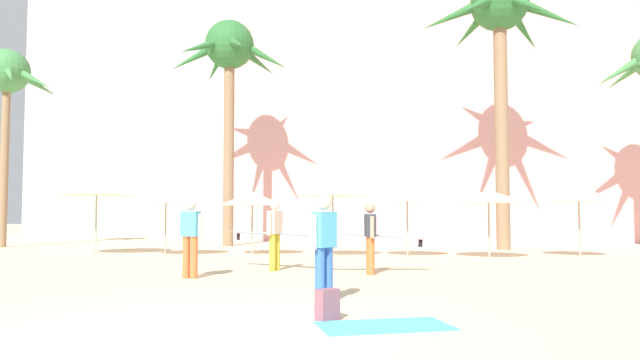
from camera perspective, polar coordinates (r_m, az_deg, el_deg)
ground at (r=7.10m, az=-13.52°, el=-14.84°), size 120.00×120.00×0.00m
hotel_pink at (r=34.64m, az=14.78°, el=10.41°), size 25.18×9.30×19.05m
hotel_tower_gray at (r=44.76m, az=-13.36°, el=12.25°), size 17.71×9.89×26.57m
palm_tree_far_left at (r=25.10m, az=17.14°, el=14.51°), size 6.33×5.78×10.99m
palm_tree_center at (r=28.28m, az=-28.26°, el=8.55°), size 4.83×4.55×8.34m
palm_tree_right at (r=26.40m, az=-8.85°, el=11.59°), size 5.47×5.18×9.87m
cafe_umbrella_0 at (r=20.22m, az=-14.82°, el=-1.64°), size 2.45×2.45×2.16m
cafe_umbrella_1 at (r=19.08m, az=16.13°, el=-1.56°), size 2.45×2.45×2.15m
cafe_umbrella_2 at (r=19.01m, az=1.25°, el=-0.90°), size 2.29×2.29×2.42m
cafe_umbrella_3 at (r=21.56m, az=-20.98°, el=-0.92°), size 2.75×2.75×2.40m
cafe_umbrella_4 at (r=19.82m, az=-6.63°, el=-1.82°), size 2.25×2.25×2.14m
cafe_umbrella_5 at (r=20.68m, az=23.94°, el=-1.17°), size 2.12×2.12×2.34m
cafe_umbrella_8 at (r=19.15m, az=8.51°, el=-1.38°), size 2.21×2.21×2.28m
beach_towel at (r=7.66m, az=6.30°, el=-13.98°), size 1.87×1.42×0.01m
backpack at (r=7.98m, az=0.68°, el=-12.14°), size 0.35×0.35×0.42m
person_mid_left at (r=13.85m, az=4.96°, el=-5.39°), size 3.06×1.14×1.67m
person_far_left at (r=14.72m, az=-4.35°, el=-5.17°), size 3.05×1.68×1.74m
person_near_left at (r=9.35m, az=0.38°, el=-6.25°), size 0.41×0.56×1.72m
person_mid_right at (r=13.22m, az=-12.54°, el=-5.25°), size 0.61×0.31×1.73m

